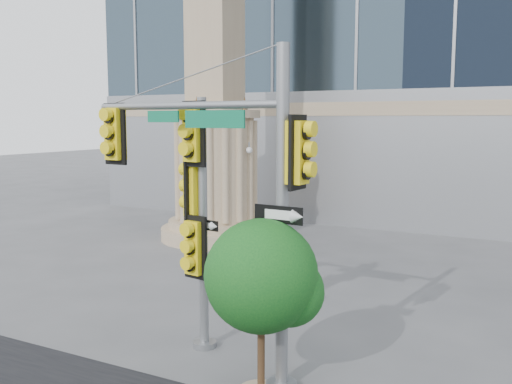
% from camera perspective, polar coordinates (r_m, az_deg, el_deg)
% --- Properties ---
extents(ground, '(120.00, 120.00, 0.00)m').
position_cam_1_polar(ground, '(12.56, -2.34, -14.92)').
color(ground, '#545456').
rests_on(ground, ground).
extents(monument, '(4.40, 4.40, 16.60)m').
position_cam_1_polar(monument, '(22.45, -4.08, 9.23)').
color(monument, tan).
rests_on(monument, ground).
extents(main_signal_pole, '(4.64, 0.71, 6.00)m').
position_cam_1_polar(main_signal_pole, '(10.23, -2.65, 1.51)').
color(main_signal_pole, slate).
rests_on(main_signal_pole, ground).
extents(secondary_signal_pole, '(0.90, 0.76, 5.18)m').
position_cam_1_polar(secondary_signal_pole, '(11.58, -5.93, -1.19)').
color(secondary_signal_pole, slate).
rests_on(secondary_signal_pole, ground).
extents(street_tree, '(1.99, 1.94, 3.10)m').
position_cam_1_polar(street_tree, '(9.72, 0.76, -8.87)').
color(street_tree, tan).
rests_on(street_tree, ground).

